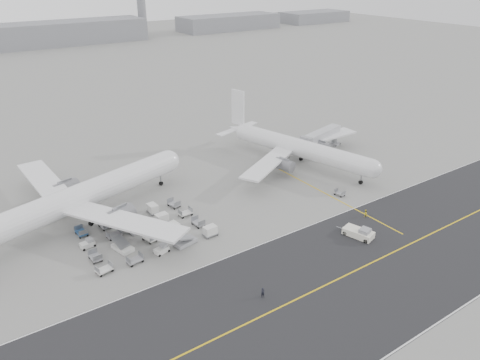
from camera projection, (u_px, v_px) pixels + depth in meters
ground at (232, 248)px, 86.68m from camera, size 700.00×700.00×0.00m
taxiway at (319, 288)px, 75.82m from camera, size 220.00×59.00×0.03m
horizon_buildings at (45, 46)px, 296.27m from camera, size 520.00×28.00×28.00m
control_tower at (142, 12)px, 329.09m from camera, size 7.00×7.00×31.25m
airliner_a at (80, 197)px, 93.71m from camera, size 52.09×51.01×18.46m
airliner_b at (296, 147)px, 120.76m from camera, size 45.24×46.28×16.27m
pushback_tug at (359, 233)px, 89.72m from camera, size 4.19×7.62×2.15m
jet_bridge at (322, 137)px, 128.99m from camera, size 16.83×6.92×6.29m
gse_cluster at (145, 236)px, 90.46m from camera, size 31.47×26.38×2.14m
stray_dolly at (339, 195)px, 106.11m from camera, size 1.71×2.50×1.44m
ground_crew_a at (263, 293)px, 73.42m from camera, size 0.66×0.44×1.80m
ground_crew_b at (365, 213)px, 96.84m from camera, size 0.88×0.72×1.65m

